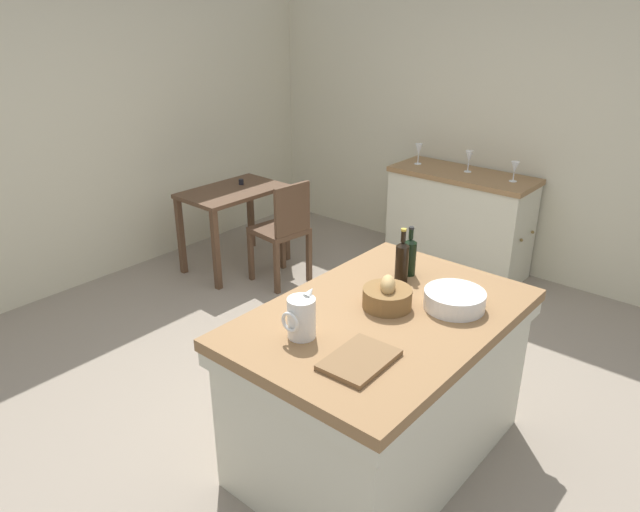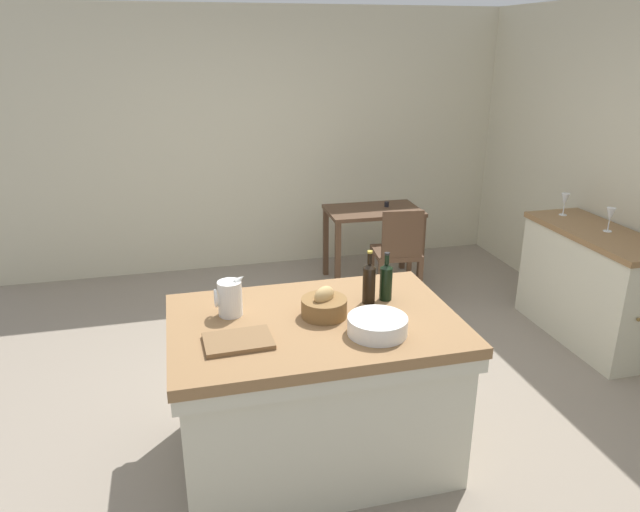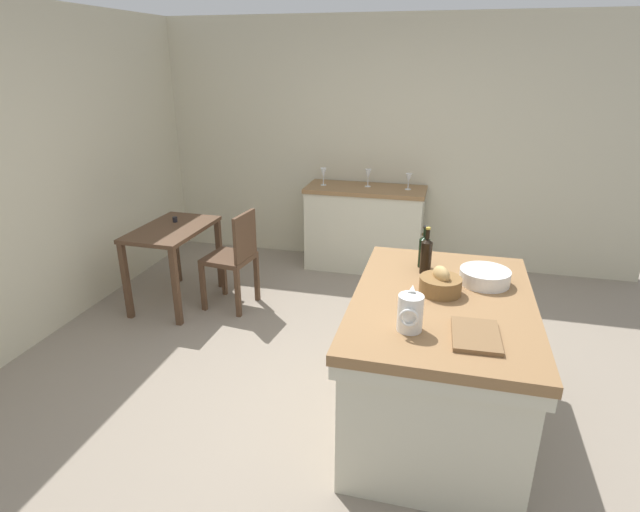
{
  "view_description": "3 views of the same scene",
  "coord_description": "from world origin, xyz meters",
  "px_view_note": "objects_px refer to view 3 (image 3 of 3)",
  "views": [
    {
      "loc": [
        -2.35,
        -2.05,
        2.3
      ],
      "look_at": [
        0.15,
        0.08,
        0.86
      ],
      "focal_mm": 33.28,
      "sensor_mm": 36.0,
      "label": 1
    },
    {
      "loc": [
        -0.85,
        -3.35,
        2.27
      ],
      "look_at": [
        0.02,
        0.13,
        0.94
      ],
      "focal_mm": 32.8,
      "sensor_mm": 36.0,
      "label": 2
    },
    {
      "loc": [
        -2.97,
        -0.59,
        2.17
      ],
      "look_at": [
        0.08,
        0.18,
        0.95
      ],
      "focal_mm": 28.68,
      "sensor_mm": 36.0,
      "label": 3
    }
  ],
  "objects_px": {
    "wine_bottle_dark": "(424,250)",
    "bread_basket": "(440,284)",
    "wine_glass_far_left": "(409,179)",
    "side_cabinet": "(364,228)",
    "wooden_chair": "(234,256)",
    "pitcher": "(410,312)",
    "island_table": "(438,357)",
    "wash_bowl": "(485,277)",
    "writing_desk": "(173,240)",
    "cutting_board": "(476,335)",
    "wine_glass_left": "(368,175)",
    "wine_glass_middle": "(323,173)",
    "wine_bottle_amber": "(426,255)"
  },
  "relations": [
    {
      "from": "wash_bowl",
      "to": "wine_glass_left",
      "type": "height_order",
      "value": "wine_glass_left"
    },
    {
      "from": "island_table",
      "to": "wash_bowl",
      "type": "bearing_deg",
      "value": -41.16
    },
    {
      "from": "wine_bottle_dark",
      "to": "wine_glass_left",
      "type": "relative_size",
      "value": 1.54
    },
    {
      "from": "wine_bottle_amber",
      "to": "wine_glass_left",
      "type": "xyz_separation_m",
      "value": [
        2.16,
        0.73,
        0.03
      ]
    },
    {
      "from": "side_cabinet",
      "to": "wine_bottle_amber",
      "type": "bearing_deg",
      "value": -160.69
    },
    {
      "from": "island_table",
      "to": "writing_desk",
      "type": "height_order",
      "value": "island_table"
    },
    {
      "from": "wooden_chair",
      "to": "wine_bottle_dark",
      "type": "distance_m",
      "value": 1.93
    },
    {
      "from": "wine_glass_far_left",
      "to": "wine_glass_middle",
      "type": "height_order",
      "value": "wine_glass_middle"
    },
    {
      "from": "pitcher",
      "to": "cutting_board",
      "type": "relative_size",
      "value": 0.71
    },
    {
      "from": "side_cabinet",
      "to": "pitcher",
      "type": "distance_m",
      "value": 3.02
    },
    {
      "from": "side_cabinet",
      "to": "bread_basket",
      "type": "height_order",
      "value": "bread_basket"
    },
    {
      "from": "side_cabinet",
      "to": "pitcher",
      "type": "xyz_separation_m",
      "value": [
        -2.89,
        -0.71,
        0.52
      ]
    },
    {
      "from": "wash_bowl",
      "to": "wine_glass_left",
      "type": "distance_m",
      "value": 2.49
    },
    {
      "from": "island_table",
      "to": "wine_glass_middle",
      "type": "height_order",
      "value": "wine_glass_middle"
    },
    {
      "from": "side_cabinet",
      "to": "wine_glass_left",
      "type": "distance_m",
      "value": 0.58
    },
    {
      "from": "island_table",
      "to": "wooden_chair",
      "type": "xyz_separation_m",
      "value": [
        1.21,
        1.85,
        0.03
      ]
    },
    {
      "from": "pitcher",
      "to": "wine_bottle_dark",
      "type": "xyz_separation_m",
      "value": [
        0.88,
        -0.01,
        0.02
      ]
    },
    {
      "from": "pitcher",
      "to": "wash_bowl",
      "type": "bearing_deg",
      "value": -29.71
    },
    {
      "from": "wash_bowl",
      "to": "wine_glass_left",
      "type": "bearing_deg",
      "value": 26.02
    },
    {
      "from": "side_cabinet",
      "to": "wine_glass_left",
      "type": "relative_size",
      "value": 6.89
    },
    {
      "from": "wooden_chair",
      "to": "wash_bowl",
      "type": "relative_size",
      "value": 3.0
    },
    {
      "from": "island_table",
      "to": "wine_bottle_dark",
      "type": "height_order",
      "value": "wine_bottle_dark"
    },
    {
      "from": "pitcher",
      "to": "bread_basket",
      "type": "xyz_separation_m",
      "value": [
        0.49,
        -0.14,
        -0.04
      ]
    },
    {
      "from": "side_cabinet",
      "to": "wash_bowl",
      "type": "height_order",
      "value": "wash_bowl"
    },
    {
      "from": "wine_bottle_dark",
      "to": "bread_basket",
      "type": "bearing_deg",
      "value": -162.65
    },
    {
      "from": "bread_basket",
      "to": "wine_glass_far_left",
      "type": "xyz_separation_m",
      "value": [
        2.42,
        0.41,
        0.08
      ]
    },
    {
      "from": "wash_bowl",
      "to": "wine_bottle_amber",
      "type": "bearing_deg",
      "value": 78.27
    },
    {
      "from": "side_cabinet",
      "to": "wine_bottle_dark",
      "type": "distance_m",
      "value": 2.2
    },
    {
      "from": "island_table",
      "to": "wine_glass_far_left",
      "type": "relative_size",
      "value": 9.2
    },
    {
      "from": "writing_desk",
      "to": "wine_bottle_amber",
      "type": "bearing_deg",
      "value": -109.79
    },
    {
      "from": "cutting_board",
      "to": "wine_glass_left",
      "type": "relative_size",
      "value": 1.79
    },
    {
      "from": "bread_basket",
      "to": "wine_glass_far_left",
      "type": "relative_size",
      "value": 1.48
    },
    {
      "from": "wine_bottle_dark",
      "to": "wine_glass_far_left",
      "type": "bearing_deg",
      "value": 7.96
    },
    {
      "from": "wooden_chair",
      "to": "wine_glass_left",
      "type": "xyz_separation_m",
      "value": [
        1.3,
        -1.0,
        0.53
      ]
    },
    {
      "from": "wooden_chair",
      "to": "pitcher",
      "type": "height_order",
      "value": "pitcher"
    },
    {
      "from": "pitcher",
      "to": "wash_bowl",
      "type": "height_order",
      "value": "pitcher"
    },
    {
      "from": "writing_desk",
      "to": "pitcher",
      "type": "distance_m",
      "value": 2.8
    },
    {
      "from": "wine_glass_far_left",
      "to": "wooden_chair",
      "type": "bearing_deg",
      "value": 131.83
    },
    {
      "from": "island_table",
      "to": "wine_bottle_amber",
      "type": "distance_m",
      "value": 0.64
    },
    {
      "from": "wash_bowl",
      "to": "wine_glass_middle",
      "type": "xyz_separation_m",
      "value": [
        2.18,
        1.56,
        0.11
      ]
    },
    {
      "from": "wooden_chair",
      "to": "wash_bowl",
      "type": "bearing_deg",
      "value": -114.29
    },
    {
      "from": "island_table",
      "to": "side_cabinet",
      "type": "xyz_separation_m",
      "value": [
        2.46,
        0.87,
        -0.02
      ]
    },
    {
      "from": "island_table",
      "to": "side_cabinet",
      "type": "bearing_deg",
      "value": 19.46
    },
    {
      "from": "writing_desk",
      "to": "cutting_board",
      "type": "height_order",
      "value": "cutting_board"
    },
    {
      "from": "side_cabinet",
      "to": "wash_bowl",
      "type": "bearing_deg",
      "value": -153.2
    },
    {
      "from": "pitcher",
      "to": "wine_glass_middle",
      "type": "bearing_deg",
      "value": 22.03
    },
    {
      "from": "side_cabinet",
      "to": "wooden_chair",
      "type": "relative_size",
      "value": 1.39
    },
    {
      "from": "island_table",
      "to": "bread_basket",
      "type": "relative_size",
      "value": 6.21
    },
    {
      "from": "wine_glass_middle",
      "to": "wine_bottle_amber",
      "type": "bearing_deg",
      "value": -150.37
    },
    {
      "from": "bread_basket",
      "to": "wine_bottle_dark",
      "type": "xyz_separation_m",
      "value": [
        0.39,
        0.12,
        0.06
      ]
    }
  ]
}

